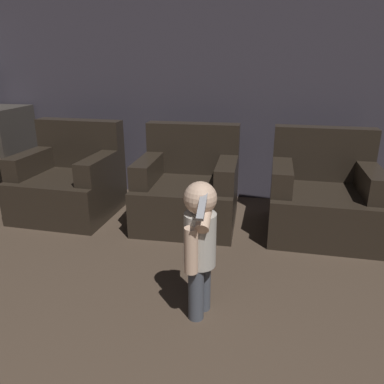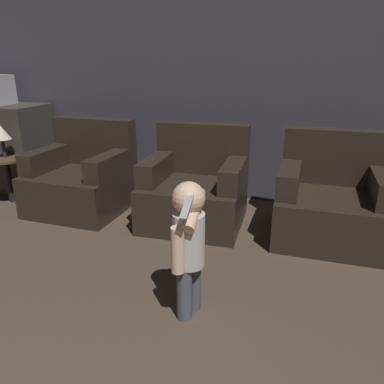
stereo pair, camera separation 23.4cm
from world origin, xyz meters
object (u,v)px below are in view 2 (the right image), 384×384
at_px(armchair_middle, 196,190).
at_px(person_toddler, 188,240).
at_px(armchair_left, 83,179).
at_px(armchair_right, 331,202).
at_px(lamp, 1,133).

xyz_separation_m(armchair_middle, person_toddler, (0.32, -1.30, 0.17)).
distance_m(armchair_left, armchair_right, 2.28).
distance_m(armchair_middle, lamp, 2.01).
bearing_deg(lamp, armchair_left, 3.80).
bearing_deg(person_toddler, lamp, -103.63).
distance_m(armchair_right, person_toddler, 1.54).
relative_size(armchair_left, armchair_middle, 1.02).
bearing_deg(lamp, person_toddler, -28.55).
xyz_separation_m(person_toddler, lamp, (-2.28, 1.24, 0.24)).
relative_size(armchair_middle, lamp, 2.69).
bearing_deg(lamp, armchair_middle, 1.60).
bearing_deg(armchair_left, armchair_right, 2.58).
relative_size(armchair_middle, armchair_right, 0.99).
bearing_deg(armchair_middle, person_toddler, -77.11).
bearing_deg(armchair_left, person_toddler, -39.09).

